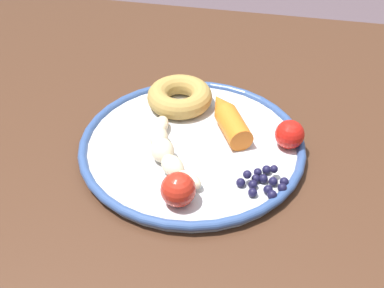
{
  "coord_description": "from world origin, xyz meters",
  "views": [
    {
      "loc": [
        0.06,
        -0.47,
        1.19
      ],
      "look_at": [
        -0.04,
        0.04,
        0.76
      ],
      "focal_mm": 47.85,
      "sensor_mm": 36.0,
      "label": 1
    }
  ],
  "objects_px": {
    "carrot_orange": "(228,117)",
    "dining_table": "(215,220)",
    "blueberry_pile": "(264,182)",
    "donut": "(180,97)",
    "tomato_mid": "(290,134)",
    "tomato_near": "(178,189)",
    "banana": "(167,151)",
    "plate": "(192,146)"
  },
  "relations": [
    {
      "from": "blueberry_pile",
      "to": "tomato_mid",
      "type": "bearing_deg",
      "value": 73.41
    },
    {
      "from": "banana",
      "to": "tomato_mid",
      "type": "bearing_deg",
      "value": 20.56
    },
    {
      "from": "carrot_orange",
      "to": "tomato_near",
      "type": "xyz_separation_m",
      "value": [
        -0.03,
        -0.15,
        0.0
      ]
    },
    {
      "from": "blueberry_pile",
      "to": "tomato_mid",
      "type": "relative_size",
      "value": 1.62
    },
    {
      "from": "dining_table",
      "to": "banana",
      "type": "relative_size",
      "value": 8.61
    },
    {
      "from": "donut",
      "to": "tomato_mid",
      "type": "distance_m",
      "value": 0.17
    },
    {
      "from": "plate",
      "to": "tomato_mid",
      "type": "height_order",
      "value": "tomato_mid"
    },
    {
      "from": "carrot_orange",
      "to": "blueberry_pile",
      "type": "height_order",
      "value": "carrot_orange"
    },
    {
      "from": "tomato_near",
      "to": "tomato_mid",
      "type": "height_order",
      "value": "tomato_near"
    },
    {
      "from": "dining_table",
      "to": "carrot_orange",
      "type": "bearing_deg",
      "value": 90.32
    },
    {
      "from": "donut",
      "to": "blueberry_pile",
      "type": "xyz_separation_m",
      "value": [
        0.14,
        -0.15,
        -0.01
      ]
    },
    {
      "from": "dining_table",
      "to": "blueberry_pile",
      "type": "xyz_separation_m",
      "value": [
        0.06,
        -0.02,
        0.1
      ]
    },
    {
      "from": "dining_table",
      "to": "banana",
      "type": "distance_m",
      "value": 0.12
    },
    {
      "from": "dining_table",
      "to": "tomato_near",
      "type": "height_order",
      "value": "tomato_near"
    },
    {
      "from": "banana",
      "to": "tomato_mid",
      "type": "relative_size",
      "value": 3.44
    },
    {
      "from": "dining_table",
      "to": "plate",
      "type": "distance_m",
      "value": 0.11
    },
    {
      "from": "tomato_near",
      "to": "donut",
      "type": "bearing_deg",
      "value": 102.18
    },
    {
      "from": "tomato_near",
      "to": "carrot_orange",
      "type": "bearing_deg",
      "value": 77.35
    },
    {
      "from": "donut",
      "to": "blueberry_pile",
      "type": "relative_size",
      "value": 1.51
    },
    {
      "from": "banana",
      "to": "tomato_near",
      "type": "height_order",
      "value": "tomato_near"
    },
    {
      "from": "tomato_near",
      "to": "plate",
      "type": "bearing_deg",
      "value": 93.18
    },
    {
      "from": "donut",
      "to": "plate",
      "type": "bearing_deg",
      "value": -67.2
    },
    {
      "from": "tomato_near",
      "to": "tomato_mid",
      "type": "relative_size",
      "value": 1.07
    },
    {
      "from": "banana",
      "to": "tomato_near",
      "type": "relative_size",
      "value": 3.22
    },
    {
      "from": "blueberry_pile",
      "to": "donut",
      "type": "bearing_deg",
      "value": 133.18
    },
    {
      "from": "carrot_orange",
      "to": "tomato_near",
      "type": "distance_m",
      "value": 0.16
    },
    {
      "from": "donut",
      "to": "tomato_near",
      "type": "relative_size",
      "value": 2.29
    },
    {
      "from": "dining_table",
      "to": "donut",
      "type": "bearing_deg",
      "value": 120.87
    },
    {
      "from": "carrot_orange",
      "to": "dining_table",
      "type": "bearing_deg",
      "value": -89.68
    },
    {
      "from": "banana",
      "to": "blueberry_pile",
      "type": "relative_size",
      "value": 2.13
    },
    {
      "from": "tomato_near",
      "to": "tomato_mid",
      "type": "distance_m",
      "value": 0.18
    },
    {
      "from": "banana",
      "to": "carrot_orange",
      "type": "bearing_deg",
      "value": 50.89
    },
    {
      "from": "plate",
      "to": "donut",
      "type": "height_order",
      "value": "donut"
    },
    {
      "from": "plate",
      "to": "blueberry_pile",
      "type": "height_order",
      "value": "blueberry_pile"
    },
    {
      "from": "donut",
      "to": "blueberry_pile",
      "type": "distance_m",
      "value": 0.2
    },
    {
      "from": "tomato_mid",
      "to": "banana",
      "type": "bearing_deg",
      "value": -159.44
    },
    {
      "from": "plate",
      "to": "banana",
      "type": "bearing_deg",
      "value": -126.41
    },
    {
      "from": "banana",
      "to": "tomato_near",
      "type": "distance_m",
      "value": 0.08
    },
    {
      "from": "blueberry_pile",
      "to": "tomato_mid",
      "type": "height_order",
      "value": "tomato_mid"
    },
    {
      "from": "plate",
      "to": "carrot_orange",
      "type": "height_order",
      "value": "carrot_orange"
    },
    {
      "from": "carrot_orange",
      "to": "banana",
      "type": "bearing_deg",
      "value": -129.11
    },
    {
      "from": "tomato_near",
      "to": "banana",
      "type": "bearing_deg",
      "value": 113.37
    }
  ]
}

